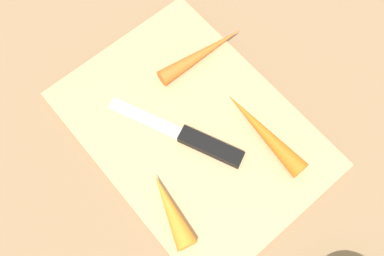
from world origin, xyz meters
TOP-DOWN VIEW (x-y plane):
  - ground_plane at (0.00, 0.00)m, footprint 1.40×1.40m
  - cutting_board at (0.00, 0.00)m, footprint 0.36×0.26m
  - knife at (-0.03, 0.00)m, footprint 0.19×0.10m
  - carrot_medium at (-0.07, -0.07)m, footprint 0.14×0.03m
  - carrot_shortest at (-0.07, 0.09)m, footprint 0.10×0.05m
  - carrot_longest at (0.08, -0.08)m, footprint 0.04×0.14m

SIDE VIEW (x-z plane):
  - ground_plane at x=0.00m, z-range 0.00..0.00m
  - cutting_board at x=0.00m, z-range 0.00..0.01m
  - knife at x=-0.03m, z-range 0.01..0.02m
  - carrot_longest at x=0.08m, z-range 0.01..0.04m
  - carrot_medium at x=-0.07m, z-range 0.01..0.04m
  - carrot_shortest at x=-0.07m, z-range 0.01..0.04m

